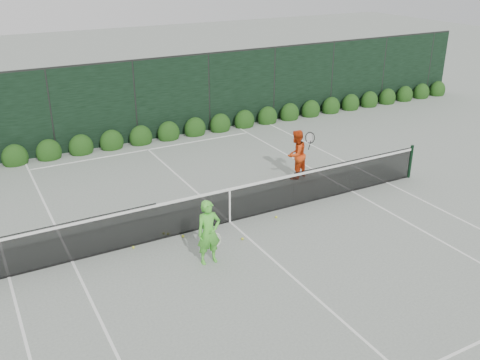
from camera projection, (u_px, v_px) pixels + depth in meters
ground at (230, 222)px, 14.15m from camera, size 80.00×80.00×0.00m
tennis_net at (229, 204)px, 13.93m from camera, size 12.90×0.10×1.07m
player_woman at (209, 232)px, 12.03m from camera, size 0.64×0.39×1.54m
player_man at (296, 154)px, 16.62m from camera, size 0.93×0.82×1.57m
court_lines at (230, 222)px, 14.15m from camera, size 11.03×23.83×0.01m
windscreen_fence at (288, 211)px, 11.37m from camera, size 32.00×21.07×3.06m
hedge_row at (141, 138)px, 19.84m from camera, size 31.66×0.65×0.94m
tennis_balls at (196, 234)px, 13.47m from camera, size 3.95×1.27×0.07m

